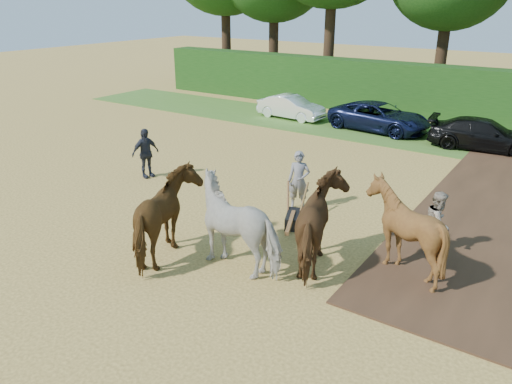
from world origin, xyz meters
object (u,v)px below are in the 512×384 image
Objects in this scene: spectator_near at (438,223)px; plough_team at (284,222)px; parked_cars at (512,136)px; spectator_far at (145,153)px.

spectator_near is 4.22m from plough_team.
plough_team reaches higher than spectator_near.
plough_team reaches higher than parked_cars.
spectator_far is at bearing 87.52° from spectator_near.
spectator_near is at bearing -75.81° from spectator_far.
plough_team is 14.92m from parked_cars.
parked_cars is at bearing -3.03° from spectator_near.
spectator_far is at bearing -133.20° from parked_cars.
spectator_near reaches higher than parked_cars.
spectator_far is 8.32m from plough_team.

